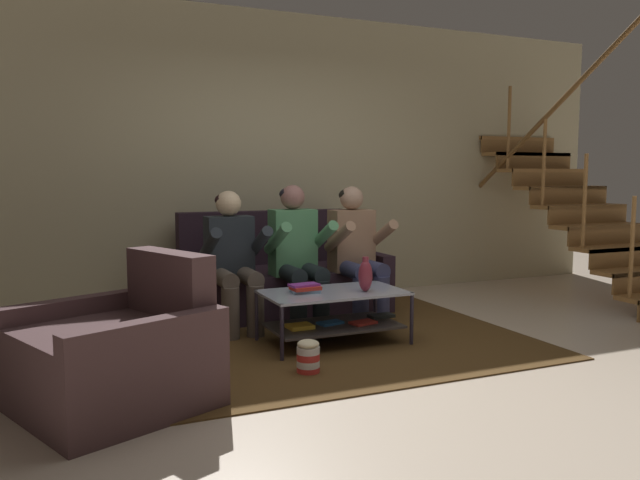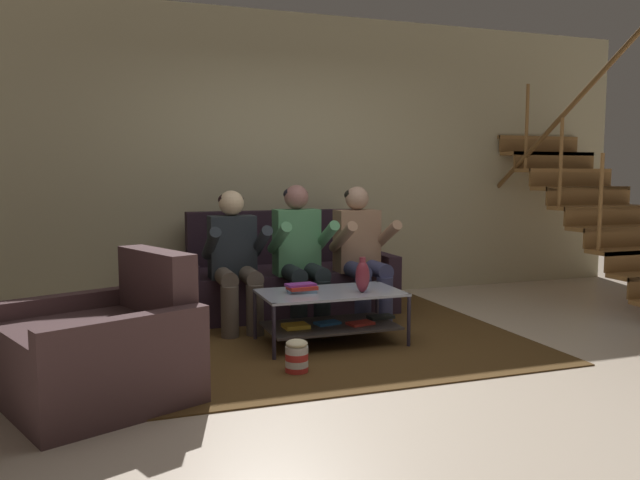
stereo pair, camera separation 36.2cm
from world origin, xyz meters
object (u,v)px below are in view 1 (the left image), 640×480
(person_seated_left, at_px, (233,255))
(armchair, at_px, (118,356))
(couch, at_px, (276,280))
(popcorn_tub, at_px, (308,357))
(person_seated_right, at_px, (357,247))
(person_seated_middle, at_px, (297,250))
(coffee_table, at_px, (334,309))
(book_stack, at_px, (305,288))
(vase, at_px, (365,275))

(person_seated_left, relative_size, armchair, 0.96)
(couch, relative_size, popcorn_tub, 8.84)
(person_seated_left, bearing_deg, person_seated_right, 0.12)
(person_seated_middle, height_order, person_seated_right, person_seated_middle)
(couch, distance_m, person_seated_middle, 0.66)
(person_seated_right, bearing_deg, coffee_table, -128.05)
(person_seated_right, bearing_deg, couch, 135.28)
(person_seated_middle, bearing_deg, person_seated_left, -179.61)
(coffee_table, height_order, book_stack, book_stack)
(book_stack, height_order, popcorn_tub, book_stack)
(armchair, bearing_deg, person_seated_left, 53.02)
(armchair, bearing_deg, coffee_table, 23.08)
(person_seated_middle, bearing_deg, coffee_table, -87.79)
(person_seated_middle, height_order, vase, person_seated_middle)
(vase, bearing_deg, couch, 100.06)
(popcorn_tub, bearing_deg, book_stack, 69.78)
(vase, bearing_deg, person_seated_left, 135.55)
(person_seated_right, xyz_separation_m, armchair, (-2.17, -1.38, -0.36))
(person_seated_right, height_order, vase, person_seated_right)
(person_seated_right, height_order, coffee_table, person_seated_right)
(armchair, bearing_deg, popcorn_tub, 5.20)
(vase, distance_m, book_stack, 0.46)
(coffee_table, distance_m, book_stack, 0.28)
(person_seated_right, xyz_separation_m, vase, (-0.32, -0.79, -0.11))
(coffee_table, relative_size, vase, 4.08)
(vase, bearing_deg, armchair, -162.23)
(person_seated_left, xyz_separation_m, vase, (0.80, -0.79, -0.10))
(person_seated_left, bearing_deg, armchair, -126.98)
(person_seated_middle, relative_size, coffee_table, 1.11)
(person_seated_left, distance_m, person_seated_middle, 0.56)
(person_seated_middle, bearing_deg, book_stack, -106.55)
(person_seated_right, bearing_deg, vase, -112.33)
(couch, relative_size, book_stack, 8.37)
(couch, xyz_separation_m, coffee_table, (0.03, -1.25, -0.03))
(vase, relative_size, armchair, 0.22)
(couch, relative_size, person_seated_right, 1.67)
(coffee_table, xyz_separation_m, vase, (0.21, -0.10, 0.26))
(couch, distance_m, vase, 1.39)
(person_seated_right, height_order, popcorn_tub, person_seated_right)
(person_seated_left, distance_m, popcorn_tub, 1.38)
(person_seated_right, distance_m, coffee_table, 0.95)
(person_seated_right, relative_size, popcorn_tub, 5.31)
(person_seated_left, bearing_deg, person_seated_middle, 0.39)
(couch, distance_m, book_stack, 1.24)
(person_seated_middle, xyz_separation_m, popcorn_tub, (-0.42, -1.27, -0.53))
(couch, height_order, book_stack, couch)
(person_seated_right, bearing_deg, book_stack, -139.21)
(couch, bearing_deg, armchair, -129.56)
(couch, height_order, vase, couch)
(coffee_table, bearing_deg, vase, -26.04)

